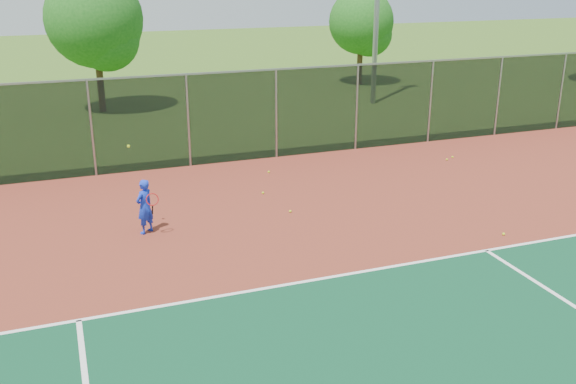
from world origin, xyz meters
name	(u,v)px	position (x,y,z in m)	size (l,w,h in m)	color
ground	(496,334)	(0.00, 0.00, 0.00)	(120.00, 120.00, 0.00)	#365C1A
court_apron	(435,284)	(0.00, 2.00, 0.01)	(30.00, 20.00, 0.02)	maroon
fence_back	(276,113)	(0.00, 12.00, 1.56)	(30.00, 0.06, 3.03)	black
tennis_player	(145,206)	(-5.20, 6.79, 0.71)	(0.60, 0.70, 2.24)	#1633D1
practice_ball_0	(290,211)	(-1.40, 6.85, 0.06)	(0.07, 0.07, 0.07)	#BCDF1A
practice_ball_1	(447,159)	(5.27, 9.60, 0.06)	(0.07, 0.07, 0.07)	#BCDF1A
practice_ball_3	(263,193)	(-1.62, 8.51, 0.06)	(0.07, 0.07, 0.07)	#BCDF1A
practice_ball_4	(269,172)	(-0.83, 10.35, 0.06)	(0.07, 0.07, 0.07)	#BCDF1A
practice_ball_7	(452,157)	(5.62, 9.79, 0.06)	(0.07, 0.07, 0.07)	#BCDF1A
practice_ball_8	(504,234)	(2.95, 3.61, 0.06)	(0.07, 0.07, 0.07)	#BCDF1A
tree_back_left	(97,24)	(-4.87, 21.64, 3.88)	(4.21, 4.21, 6.18)	#382414
tree_back_mid	(363,25)	(9.25, 24.19, 3.25)	(3.53, 3.53, 5.18)	#382414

